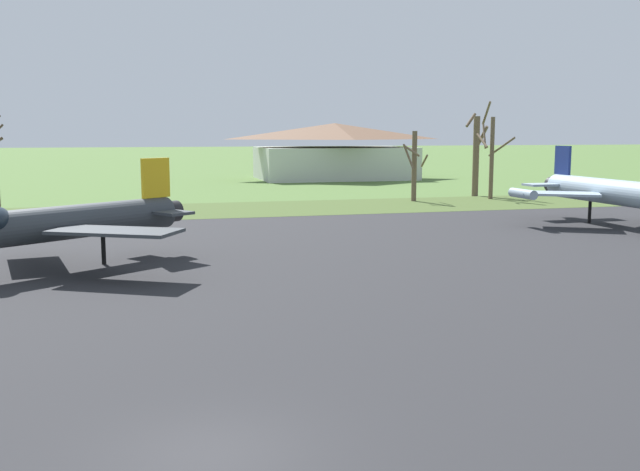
# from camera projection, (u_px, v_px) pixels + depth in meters

# --- Properties ---
(ground_plane) EXTENTS (600.00, 600.00, 0.00)m
(ground_plane) POSITION_uv_depth(u_px,v_px,m) (208.00, 457.00, 14.29)
(ground_plane) COLOR #4C6B33
(asphalt_apron) EXTENTS (86.51, 48.97, 0.05)m
(asphalt_apron) POSITION_uv_depth(u_px,v_px,m) (166.00, 295.00, 28.34)
(asphalt_apron) COLOR #28282B
(asphalt_apron) RESTS_ON ground
(grass_verge_strip) EXTENTS (146.51, 12.00, 0.06)m
(grass_verge_strip) POSITION_uv_depth(u_px,v_px,m) (145.00, 212.00, 57.49)
(grass_verge_strip) COLOR #435728
(grass_verge_strip) RESTS_ON ground
(jet_fighter_rear_center) EXTENTS (12.03, 17.64, 5.33)m
(jet_fighter_rear_center) POSITION_uv_depth(u_px,v_px,m) (625.00, 193.00, 46.92)
(jet_fighter_rear_center) COLOR #8EA3B2
(jet_fighter_rear_center) RESTS_ON ground
(jet_fighter_rear_left) EXTENTS (14.18, 12.02, 5.03)m
(jet_fighter_rear_left) POSITION_uv_depth(u_px,v_px,m) (38.00, 225.00, 32.02)
(jet_fighter_rear_left) COLOR #33383D
(jet_fighter_rear_left) RESTS_ON ground
(bare_tree_right_of_center) EXTENTS (2.32, 2.01, 6.41)m
(bare_tree_right_of_center) POSITION_uv_depth(u_px,v_px,m) (414.00, 165.00, 66.00)
(bare_tree_right_of_center) COLOR brown
(bare_tree_right_of_center) RESTS_ON ground
(bare_tree_far_right) EXTENTS (3.18, 3.06, 7.72)m
(bare_tree_far_right) POSITION_uv_depth(u_px,v_px,m) (491.00, 155.00, 68.14)
(bare_tree_far_right) COLOR brown
(bare_tree_far_right) RESTS_ON ground
(bare_tree_backdrop_extra) EXTENTS (2.30, 2.30, 9.28)m
(bare_tree_backdrop_extra) POSITION_uv_depth(u_px,v_px,m) (477.00, 152.00, 71.73)
(bare_tree_backdrop_extra) COLOR brown
(bare_tree_backdrop_extra) RESTS_ON ground
(visitor_building) EXTENTS (21.49, 13.63, 7.49)m
(visitor_building) POSITION_uv_depth(u_px,v_px,m) (335.00, 152.00, 98.28)
(visitor_building) COLOR beige
(visitor_building) RESTS_ON ground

